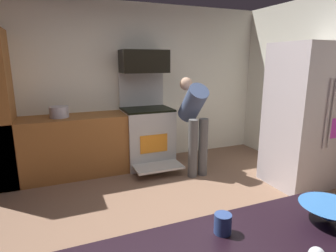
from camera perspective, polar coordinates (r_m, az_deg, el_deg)
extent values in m
cube|color=#7F5E49|center=(3.02, 2.72, -21.22)|extent=(5.20, 4.80, 0.02)
cube|color=silver|center=(4.73, -9.25, 8.27)|extent=(5.20, 0.12, 2.60)
cube|color=#955A2A|center=(4.41, -19.20, -3.92)|extent=(2.40, 0.60, 0.90)
cube|color=beige|center=(4.59, -4.25, -2.41)|extent=(0.76, 0.64, 0.92)
cube|color=black|center=(4.49, -4.35, 3.44)|extent=(0.76, 0.64, 0.03)
cube|color=beige|center=(4.72, -5.51, 7.50)|extent=(0.76, 0.06, 0.56)
cube|color=orange|center=(4.30, -2.89, -3.63)|extent=(0.44, 0.01, 0.28)
cube|color=beige|center=(4.24, -2.00, -8.32)|extent=(0.72, 0.38, 0.03)
cube|color=black|center=(4.52, -4.92, 13.05)|extent=(0.74, 0.38, 0.35)
cube|color=#BFB5B9|center=(4.19, 26.02, 1.79)|extent=(0.82, 0.72, 1.93)
cylinder|color=#BFB5B9|center=(3.90, 29.83, 2.06)|extent=(0.02, 0.02, 0.87)
cylinder|color=#BFB5B9|center=(3.97, 30.55, 2.13)|extent=(0.02, 0.02, 0.87)
cube|color=#C636C0|center=(4.09, 31.04, -0.39)|extent=(0.20, 0.01, 0.26)
cylinder|color=#555555|center=(4.12, 5.11, -4.63)|extent=(0.14, 0.14, 0.87)
cylinder|color=#555555|center=(4.20, 7.18, -4.34)|extent=(0.14, 0.14, 0.87)
cylinder|color=#425276|center=(4.18, 5.13, 4.68)|extent=(0.30, 0.60, 0.62)
sphere|color=tan|center=(4.36, 3.73, 8.61)|extent=(0.20, 0.20, 0.20)
cone|color=#336EB8|center=(1.69, 30.09, -15.20)|extent=(0.30, 0.30, 0.09)
cylinder|color=#304987|center=(1.42, 11.15, -19.03)|extent=(0.08, 0.08, 0.10)
cylinder|color=#B6B3BE|center=(4.29, -21.42, 2.71)|extent=(0.27, 0.27, 0.16)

